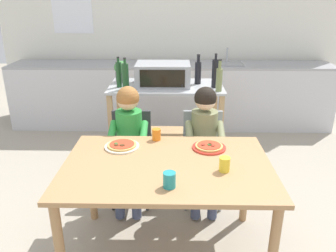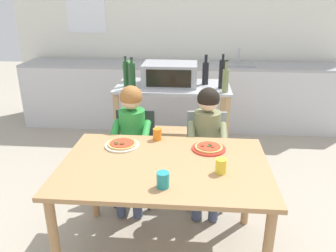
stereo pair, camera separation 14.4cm
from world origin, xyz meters
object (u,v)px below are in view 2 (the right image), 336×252
(kitchen_island_cart, at_px, (173,112))
(dining_chair_left, at_px, (135,150))
(potted_herb_plant, at_px, (129,70))
(pizza_plate_red_rimmed, at_px, (209,148))
(bottle_squat_spirits, at_px, (222,74))
(drinking_cup_yellow, at_px, (221,166))
(toaster_oven, at_px, (170,74))
(pizza_plate_cream, at_px, (122,144))
(dining_table, at_px, (164,176))
(child_in_green_shirt, at_px, (131,134))
(child_in_olive_shirt, at_px, (207,137))
(bottle_clear_vinegar, at_px, (226,80))
(bottle_tall_green_wine, at_px, (132,75))
(bottle_dark_olive_oil, at_px, (205,72))
(drinking_cup_teal, at_px, (163,180))
(bottle_brown_beer, at_px, (126,73))
(drinking_cup_orange, at_px, (157,134))
(dining_chair_right, at_px, (206,152))

(kitchen_island_cart, bearing_deg, dining_chair_left, -112.17)
(potted_herb_plant, xyz_separation_m, pizza_plate_red_rimmed, (0.83, -1.34, -0.27))
(bottle_squat_spirits, xyz_separation_m, drinking_cup_yellow, (-0.09, -1.46, -0.26))
(toaster_oven, bearing_deg, pizza_plate_cream, -102.23)
(dining_table, bearing_deg, potted_herb_plant, 108.43)
(child_in_green_shirt, xyz_separation_m, child_in_olive_shirt, (0.63, 0.01, -0.01))
(bottle_clear_vinegar, distance_m, pizza_plate_red_rimmed, 1.03)
(dining_table, bearing_deg, pizza_plate_red_rimmed, 39.43)
(bottle_squat_spirits, bearing_deg, drinking_cup_yellow, -93.47)
(bottle_tall_green_wine, bearing_deg, child_in_olive_shirt, -42.15)
(bottle_tall_green_wine, bearing_deg, bottle_dark_olive_oil, 17.91)
(bottle_clear_vinegar, relative_size, drinking_cup_teal, 3.29)
(child_in_green_shirt, distance_m, pizza_plate_cream, 0.36)
(bottle_brown_beer, height_order, drinking_cup_orange, bottle_brown_beer)
(dining_chair_right, distance_m, drinking_cup_orange, 0.60)
(kitchen_island_cart, relative_size, bottle_brown_beer, 3.84)
(bottle_dark_olive_oil, bearing_deg, toaster_oven, -170.73)
(bottle_squat_spirits, bearing_deg, bottle_dark_olive_oil, 137.92)
(dining_table, distance_m, drinking_cup_yellow, 0.40)
(bottle_squat_spirits, xyz_separation_m, bottle_tall_green_wine, (-0.89, -0.09, -0.01))
(potted_herb_plant, height_order, dining_chair_left, potted_herb_plant)
(dining_chair_right, relative_size, drinking_cup_orange, 9.12)
(bottle_tall_green_wine, height_order, potted_herb_plant, bottle_tall_green_wine)
(bottle_tall_green_wine, distance_m, dining_chair_right, 1.07)
(toaster_oven, xyz_separation_m, pizza_plate_cream, (-0.26, -1.20, -0.26))
(toaster_oven, height_order, bottle_squat_spirits, bottle_squat_spirits)
(bottle_squat_spirits, bearing_deg, dining_table, -108.23)
(dining_table, bearing_deg, child_in_green_shirt, 118.97)
(potted_herb_plant, bearing_deg, bottle_clear_vinegar, -20.06)
(pizza_plate_cream, bearing_deg, drinking_cup_teal, -56.67)
(dining_chair_left, distance_m, dining_chair_right, 0.63)
(dining_table, bearing_deg, toaster_oven, 92.91)
(child_in_olive_shirt, xyz_separation_m, drinking_cup_teal, (-0.28, -0.90, 0.11))
(child_in_olive_shirt, bearing_deg, bottle_squat_spirits, 78.59)
(kitchen_island_cart, relative_size, bottle_squat_spirits, 3.45)
(child_in_olive_shirt, bearing_deg, bottle_tall_green_wine, 137.85)
(pizza_plate_red_rimmed, relative_size, drinking_cup_teal, 2.58)
(bottle_brown_beer, height_order, pizza_plate_cream, bottle_brown_beer)
(kitchen_island_cart, height_order, dining_table, kitchen_island_cart)
(bottle_tall_green_wine, height_order, pizza_plate_red_rimmed, bottle_tall_green_wine)
(toaster_oven, distance_m, dining_chair_left, 0.94)
(bottle_dark_olive_oil, distance_m, pizza_plate_cream, 1.43)
(child_in_green_shirt, relative_size, pizza_plate_cream, 4.20)
(kitchen_island_cart, xyz_separation_m, pizza_plate_cream, (-0.29, -1.19, 0.14))
(bottle_tall_green_wine, distance_m, potted_herb_plant, 0.32)
(drinking_cup_teal, bearing_deg, child_in_olive_shirt, 72.77)
(bottle_tall_green_wine, relative_size, drinking_cup_orange, 3.51)
(dining_chair_left, xyz_separation_m, drinking_cup_orange, (0.24, -0.33, 0.30))
(dining_chair_right, xyz_separation_m, drinking_cup_teal, (-0.28, -1.02, 0.30))
(bottle_tall_green_wine, bearing_deg, potted_herb_plant, 106.44)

